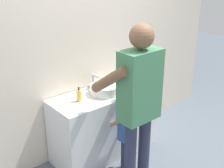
{
  "coord_description": "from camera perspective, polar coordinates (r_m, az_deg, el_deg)",
  "views": [
    {
      "loc": [
        -1.95,
        -2.16,
        2.22
      ],
      "look_at": [
        0.0,
        0.15,
        0.97
      ],
      "focal_mm": 47.24,
      "sensor_mm": 36.0,
      "label": 1
    }
  ],
  "objects": [
    {
      "name": "faucet",
      "position": [
        3.55,
        -3.54,
        0.41
      ],
      "size": [
        0.18,
        0.14,
        0.18
      ],
      "color": "#B7BABF",
      "rests_on": "vanity_cabinet"
    },
    {
      "name": "sink_basin",
      "position": [
        3.41,
        -1.41,
        -0.98
      ],
      "size": [
        0.34,
        0.34,
        0.11
      ],
      "color": "silver",
      "rests_on": "vanity_cabinet"
    },
    {
      "name": "vanity_cabinet",
      "position": [
        3.63,
        -1.54,
        -7.6
      ],
      "size": [
        1.29,
        0.54,
        0.81
      ],
      "primitive_type": "cube",
      "color": "white",
      "rests_on": "ground"
    },
    {
      "name": "toothbrush_cup",
      "position": [
        3.62,
        2.97,
        0.4
      ],
      "size": [
        0.07,
        0.07,
        0.21
      ],
      "color": "silver",
      "rests_on": "vanity_cabinet"
    },
    {
      "name": "back_wall",
      "position": [
        3.51,
        -5.01,
        7.97
      ],
      "size": [
        4.4,
        0.08,
        2.7
      ],
      "color": "beige",
      "rests_on": "ground"
    },
    {
      "name": "ground_plane",
      "position": [
        3.66,
        1.57,
        -14.91
      ],
      "size": [
        14.0,
        14.0,
        0.0
      ],
      "primitive_type": "plane",
      "color": "slate"
    },
    {
      "name": "soap_bottle",
      "position": [
        3.24,
        -6.4,
        -2.21
      ],
      "size": [
        0.06,
        0.06,
        0.16
      ],
      "color": "gold",
      "rests_on": "vanity_cabinet"
    },
    {
      "name": "adult_parent",
      "position": [
        2.83,
        5.08,
        -2.28
      ],
      "size": [
        0.54,
        0.57,
        1.74
      ],
      "color": "#2D334C",
      "rests_on": "ground"
    },
    {
      "name": "child_toddler",
      "position": [
        3.32,
        2.84,
        -8.75
      ],
      "size": [
        0.26,
        0.26,
        0.85
      ],
      "color": "#2D334C",
      "rests_on": "ground"
    }
  ]
}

